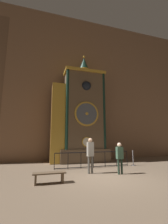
# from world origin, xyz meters

# --- Properties ---
(ground_plane) EXTENTS (28.00, 28.00, 0.00)m
(ground_plane) POSITION_xyz_m (0.00, 0.00, 0.00)
(ground_plane) COLOR #75604C
(cathedral_back_wall) EXTENTS (24.00, 0.32, 13.75)m
(cathedral_back_wall) POSITION_xyz_m (-0.09, 6.28, 6.87)
(cathedral_back_wall) COLOR #846047
(cathedral_back_wall) RESTS_ON ground_plane
(clock_tower) EXTENTS (4.65, 1.82, 9.06)m
(clock_tower) POSITION_xyz_m (-0.01, 4.86, 3.70)
(clock_tower) COLOR brown
(clock_tower) RESTS_ON ground_plane
(railing_fence) EXTENTS (4.93, 0.05, 0.97)m
(railing_fence) POSITION_xyz_m (0.25, 2.49, 0.55)
(railing_fence) COLOR black
(railing_fence) RESTS_ON ground_plane
(visitor_near) EXTENTS (0.36, 0.26, 1.84)m
(visitor_near) POSITION_xyz_m (-0.44, 1.03, 1.12)
(visitor_near) COLOR #58554F
(visitor_near) RESTS_ON ground_plane
(visitor_far) EXTENTS (0.34, 0.23, 1.60)m
(visitor_far) POSITION_xyz_m (1.01, 0.45, 0.97)
(visitor_far) COLOR #213427
(visitor_far) RESTS_ON ground_plane
(stanchion_post) EXTENTS (0.28, 0.28, 1.00)m
(stanchion_post) POSITION_xyz_m (3.12, 2.40, 0.32)
(stanchion_post) COLOR gray
(stanchion_post) RESTS_ON ground_plane
(visitor_bench) EXTENTS (1.36, 0.40, 0.44)m
(visitor_bench) POSITION_xyz_m (-2.64, -0.14, 0.32)
(visitor_bench) COLOR brown
(visitor_bench) RESTS_ON ground_plane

